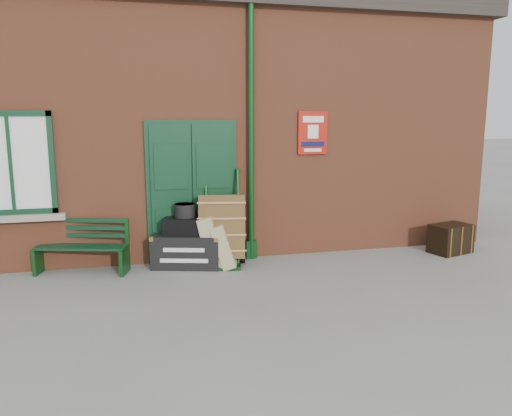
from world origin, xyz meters
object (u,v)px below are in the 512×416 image
object	(u,v)px
porter_trolley	(222,229)
dark_trunk	(450,239)
houdini_trunk	(187,250)
bench	(83,245)

from	to	relation	value
porter_trolley	dark_trunk	world-z (taller)	porter_trolley
houdini_trunk	bench	bearing A→B (deg)	-166.67
porter_trolley	bench	bearing A→B (deg)	-171.27
houdini_trunk	porter_trolley	size ratio (longest dim) A/B	0.71
houdini_trunk	dark_trunk	xyz separation A→B (m)	(4.49, -0.29, -0.01)
bench	porter_trolley	xyz separation A→B (m)	(2.11, -0.09, 0.15)
bench	dark_trunk	xyz separation A→B (m)	(6.04, -0.35, -0.17)
bench	porter_trolley	distance (m)	2.11
bench	dark_trunk	size ratio (longest dim) A/B	2.05
houdini_trunk	dark_trunk	distance (m)	4.50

